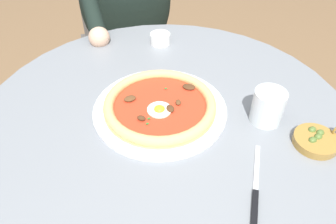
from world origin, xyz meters
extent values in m
cylinder|color=gray|center=(0.00, 0.00, 0.69)|extent=(0.95, 0.95, 0.04)
cylinder|color=slate|center=(0.00, 0.00, 0.35)|extent=(0.12, 0.12, 0.65)
cylinder|color=white|center=(0.01, -0.01, 0.72)|extent=(0.34, 0.34, 0.01)
cylinder|color=#E0B26B|center=(0.01, -0.01, 0.73)|extent=(0.28, 0.28, 0.01)
torus|color=#E0B26B|center=(0.01, -0.01, 0.74)|extent=(0.28, 0.28, 0.03)
cylinder|color=red|center=(0.01, -0.01, 0.73)|extent=(0.27, 0.27, 0.00)
cylinder|color=white|center=(0.02, 0.01, 0.73)|extent=(0.06, 0.06, 0.00)
ellipsoid|color=yellow|center=(0.02, 0.01, 0.74)|extent=(0.03, 0.03, 0.02)
ellipsoid|color=#4C2D19|center=(0.00, 0.02, 0.74)|extent=(0.03, 0.03, 0.01)
ellipsoid|color=brown|center=(0.06, -0.06, 0.74)|extent=(0.03, 0.03, 0.01)
ellipsoid|color=#4C2D19|center=(0.08, 0.02, 0.74)|extent=(0.02, 0.03, 0.01)
ellipsoid|color=#4C2D19|center=(-0.09, -0.02, 0.74)|extent=(0.04, 0.04, 0.01)
ellipsoid|color=brown|center=(-0.03, 0.01, 0.74)|extent=(0.02, 0.02, 0.01)
ellipsoid|color=#2D6B28|center=(0.07, 0.04, 0.74)|extent=(0.01, 0.01, 0.00)
ellipsoid|color=#2D6B28|center=(-0.04, -0.05, 0.74)|extent=(0.01, 0.01, 0.00)
ellipsoid|color=#2D6B28|center=(0.06, 0.02, 0.74)|extent=(0.01, 0.01, 0.00)
cylinder|color=silver|center=(-0.19, 0.16, 0.75)|extent=(0.08, 0.08, 0.08)
cylinder|color=silver|center=(-0.19, 0.16, 0.73)|extent=(0.07, 0.07, 0.03)
cube|color=silver|center=(-0.07, 0.26, 0.71)|extent=(0.10, 0.09, 0.00)
cube|color=black|center=(0.01, 0.33, 0.72)|extent=(0.08, 0.07, 0.01)
cylinder|color=white|center=(-0.17, -0.29, 0.73)|extent=(0.07, 0.07, 0.03)
cylinder|color=olive|center=(-0.17, -0.29, 0.74)|extent=(0.05, 0.05, 0.01)
cylinder|color=olive|center=(-0.22, 0.28, 0.72)|extent=(0.10, 0.10, 0.02)
ellipsoid|color=#516B2D|center=(-0.24, 0.26, 0.73)|extent=(0.02, 0.02, 0.02)
ellipsoid|color=#516B2D|center=(-0.23, 0.28, 0.73)|extent=(0.02, 0.02, 0.02)
ellipsoid|color=#516B2D|center=(-0.24, 0.27, 0.73)|extent=(0.02, 0.02, 0.02)
ellipsoid|color=#516B2D|center=(-0.21, 0.28, 0.73)|extent=(0.02, 0.02, 0.02)
cube|color=#282833|center=(-0.23, -0.66, 0.23)|extent=(0.41, 0.38, 0.45)
ellipsoid|color=black|center=(-0.23, -0.66, 0.72)|extent=(0.43, 0.33, 0.53)
cylinder|color=black|center=(-0.02, -0.50, 0.78)|extent=(0.12, 0.27, 0.16)
sphere|color=tan|center=(0.00, -0.41, 0.73)|extent=(0.07, 0.07, 0.07)
cube|color=#504A45|center=(-0.24, -0.70, 0.44)|extent=(0.56, 0.56, 0.02)
cylinder|color=#4C4742|center=(0.01, -0.58, 0.22)|extent=(0.02, 0.02, 0.44)
cylinder|color=#4C4742|center=(-0.37, -0.45, 0.22)|extent=(0.02, 0.02, 0.44)
cylinder|color=#4C4742|center=(-0.12, -0.96, 0.22)|extent=(0.02, 0.02, 0.44)
cylinder|color=#4C4742|center=(-0.49, -0.83, 0.22)|extent=(0.02, 0.02, 0.44)
cylinder|color=#4C4742|center=(0.45, -0.51, 0.23)|extent=(0.02, 0.02, 0.46)
camera|label=1|loc=(0.32, 0.51, 1.25)|focal=34.14mm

